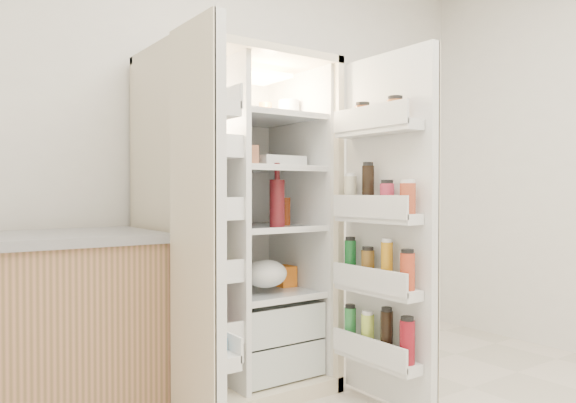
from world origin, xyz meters
TOP-DOWN VIEW (x-y plane):
  - wall_back at (0.00, 2.00)m, footprint 4.00×0.02m
  - refrigerator at (-0.16, 1.65)m, footprint 0.92×0.70m
  - freezer_door at (-0.68, 1.05)m, footprint 0.15×0.40m
  - fridge_door at (0.30, 0.96)m, footprint 0.17×0.58m
  - kitchen_counter at (-1.29, 1.58)m, footprint 1.23×0.66m

SIDE VIEW (x-z plane):
  - kitchen_counter at x=-1.29m, z-range 0.00..0.90m
  - refrigerator at x=-0.16m, z-range -0.15..1.65m
  - fridge_door at x=0.30m, z-range 0.01..1.73m
  - freezer_door at x=-0.68m, z-range 0.03..1.75m
  - wall_back at x=0.00m, z-range 0.00..2.70m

